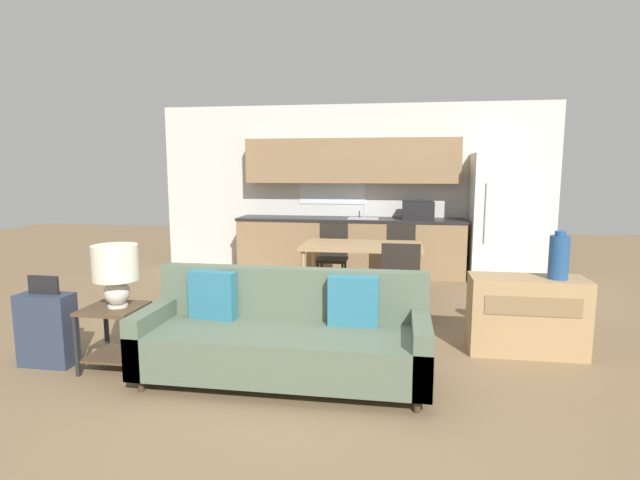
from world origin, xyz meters
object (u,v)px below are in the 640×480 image
object	(u,v)px
couch	(285,338)
dining_chair_far_left	(332,254)
refrigerator	(497,217)
vase	(559,257)
dining_chair_near_right	(400,280)
table_lamp	(116,269)
dining_chair_far_right	(400,254)
credenza	(526,315)
suitcase	(47,329)
side_table	(114,327)
dining_table	(362,250)

from	to	relation	value
couch	dining_chair_far_left	bearing A→B (deg)	90.44
refrigerator	vase	size ratio (longest dim) A/B	4.43
couch	vase	distance (m)	2.52
couch	dining_chair_near_right	xyz separation A→B (m)	(0.91, 1.51, 0.17)
table_lamp	dining_chair_far_right	xyz separation A→B (m)	(2.35, 3.11, -0.36)
vase	credenza	bearing A→B (deg)	173.90
refrigerator	suitcase	bearing A→B (deg)	-137.37
dining_chair_near_right	refrigerator	bearing A→B (deg)	-119.41
refrigerator	couch	distance (m)	4.69
table_lamp	credenza	bearing A→B (deg)	14.67
table_lamp	dining_chair_near_right	xyz separation A→B (m)	(2.35, 1.51, -0.36)
couch	table_lamp	xyz separation A→B (m)	(-1.44, -0.01, 0.52)
side_table	vase	size ratio (longest dim) A/B	1.24
dining_chair_near_right	dining_chair_far_right	size ratio (longest dim) A/B	1.00
couch	credenza	size ratio (longest dim) A/B	2.23
table_lamp	dining_chair_far_right	distance (m)	3.91
dining_table	dining_chair_near_right	bearing A→B (deg)	-59.13
refrigerator	side_table	distance (m)	5.59
dining_chair_near_right	dining_chair_far_left	bearing A→B (deg)	-58.19
refrigerator	couch	size ratio (longest dim) A/B	0.84
side_table	suitcase	bearing A→B (deg)	-176.71
credenza	dining_chair_far_left	world-z (taller)	dining_chair_far_left
dining_chair_far_right	suitcase	bearing A→B (deg)	-132.91
side_table	suitcase	xyz separation A→B (m)	(-0.61, -0.03, -0.04)
couch	dining_chair_near_right	distance (m)	1.77
vase	side_table	bearing A→B (deg)	-166.61
dining_chair_far_right	dining_table	bearing A→B (deg)	-119.18
refrigerator	suitcase	size ratio (longest dim) A/B	2.42
side_table	credenza	xyz separation A→B (m)	(3.53, 0.92, -0.00)
refrigerator	vase	world-z (taller)	refrigerator
refrigerator	dining_chair_far_right	bearing A→B (deg)	-147.25
credenza	dining_chair_near_right	bearing A→B (deg)	152.43
dining_table	credenza	xyz separation A→B (m)	(1.61, -1.38, -0.34)
table_lamp	side_table	bearing A→B (deg)	-167.65
credenza	dining_chair_far_right	distance (m)	2.48
side_table	dining_chair_far_left	world-z (taller)	dining_chair_far_left
couch	table_lamp	world-z (taller)	table_lamp
dining_chair_near_right	suitcase	distance (m)	3.38
dining_chair_near_right	suitcase	xyz separation A→B (m)	(-2.99, -1.55, -0.19)
credenza	table_lamp	bearing A→B (deg)	-165.33
dining_chair_near_right	dining_chair_far_left	xyz separation A→B (m)	(-0.93, 1.52, 0.00)
credenza	dining_chair_near_right	distance (m)	1.30
dining_chair_far_right	dining_chair_far_left	bearing A→B (deg)	-174.41
dining_table	credenza	world-z (taller)	dining_table
couch	dining_chair_near_right	world-z (taller)	dining_chair_near_right
refrigerator	vase	xyz separation A→B (m)	(-0.05, -3.14, -0.04)
dining_chair_near_right	suitcase	bearing A→B (deg)	27.64
dining_table	couch	world-z (taller)	couch
table_lamp	dining_chair_near_right	distance (m)	2.81
dining_chair_far_right	couch	bearing A→B (deg)	-105.74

